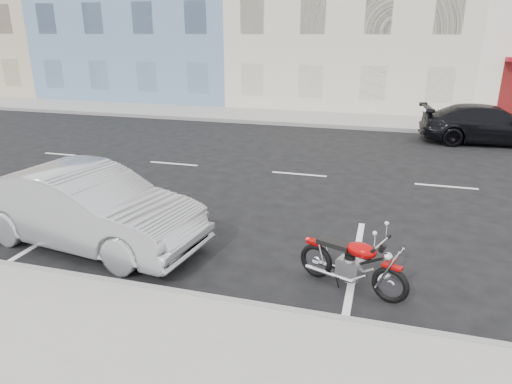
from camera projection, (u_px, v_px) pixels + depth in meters
The scene contains 8 objects.
ground at pixel (370, 180), 12.73m from camera, with size 120.00×120.00×0.00m, color black.
sidewalk_far at pixel (273, 116), 21.90m from camera, with size 80.00×3.40×0.15m, color gray.
curb_near at pixel (44, 273), 7.68m from camera, with size 80.00×0.12×0.16m, color gray.
curb_far at pixel (263, 123), 20.36m from camera, with size 80.00×0.12×0.16m, color gray.
bldg_far_west at pixel (13, 1), 32.33m from camera, with size 12.00×12.00×12.00m, color tan.
motorcycle at pixel (393, 278), 6.84m from camera, with size 1.79×0.87×0.94m.
sedan_silver at pixel (87, 207), 8.65m from camera, with size 1.62×4.64×1.53m, color #94979B.
car_far at pixel (489, 124), 16.74m from camera, with size 1.96×4.82×1.40m, color black.
Camera 1 is at (0.32, -12.53, 3.92)m, focal length 32.00 mm.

